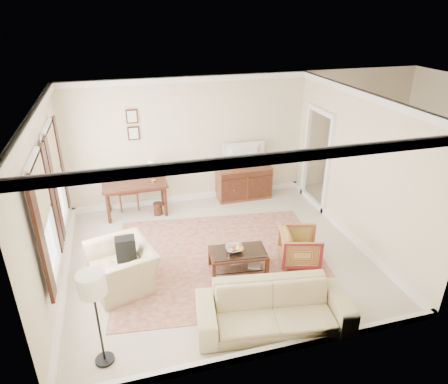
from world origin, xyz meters
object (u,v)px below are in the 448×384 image
writing_desk (135,188)px  club_armchair (122,260)px  coffee_table (238,256)px  striped_armchair (300,246)px  sofa (274,303)px  sideboard (244,182)px  tv (245,148)px

writing_desk → club_armchair: club_armchair is taller
coffee_table → club_armchair: club_armchair is taller
striped_armchair → sofa: bearing=158.0°
sideboard → tv: 0.88m
writing_desk → sideboard: bearing=3.7°
sideboard → writing_desk: bearing=-176.3°
sideboard → club_armchair: size_ratio=1.16×
writing_desk → sideboard: size_ratio=1.07×
sideboard → coffee_table: (-1.02, -2.79, -0.08)m
sideboard → coffee_table: sideboard is taller
writing_desk → tv: 2.64m
sideboard → striped_armchair: (0.13, -2.85, -0.04)m
striped_armchair → sideboard: bearing=18.3°
tv → club_armchair: 4.04m
striped_armchair → club_armchair: 3.11m
sideboard → tv: bearing=-90.0°
coffee_table → club_armchair: (-1.95, 0.15, 0.17)m
coffee_table → tv: bearing=69.8°
coffee_table → club_armchair: bearing=175.6°
coffee_table → striped_armchair: size_ratio=1.46×
striped_armchair → club_armchair: (-3.10, 0.20, 0.13)m
sideboard → coffee_table: 2.97m
sideboard → club_armchair: bearing=-138.4°
striped_armchair → club_armchair: club_armchair is taller
sideboard → sofa: size_ratio=0.58×
sideboard → striped_armchair: size_ratio=1.81×
writing_desk → coffee_table: 3.06m
coffee_table → club_armchair: 1.96m
sideboard → tv: size_ratio=1.32×
writing_desk → striped_armchair: 3.81m
striped_armchair → sofa: sofa is taller
coffee_table → striped_armchair: striped_armchair is taller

